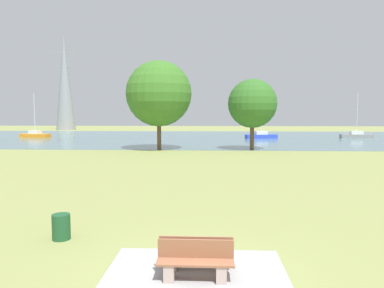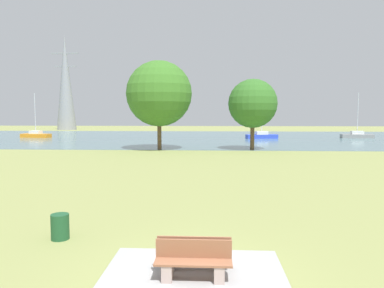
{
  "view_description": "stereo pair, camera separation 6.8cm",
  "coord_description": "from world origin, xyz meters",
  "views": [
    {
      "loc": [
        0.34,
        -8.51,
        3.97
      ],
      "look_at": [
        -1.05,
        18.73,
        1.64
      ],
      "focal_mm": 34.31,
      "sensor_mm": 36.0,
      "label": 1
    },
    {
      "loc": [
        0.41,
        -8.51,
        3.97
      ],
      "look_at": [
        -1.05,
        18.73,
        1.64
      ],
      "focal_mm": 34.31,
      "sensor_mm": 36.0,
      "label": 2
    }
  ],
  "objects": [
    {
      "name": "sailboat_gray",
      "position": [
        23.24,
        50.21,
        0.46
      ],
      "size": [
        4.88,
        1.8,
        7.05
      ],
      "color": "gray",
      "rests_on": "water_surface"
    },
    {
      "name": "sailboat_blue",
      "position": [
        8.17,
        48.59,
        0.45
      ],
      "size": [
        4.99,
        2.34,
        6.18
      ],
      "color": "blue",
      "rests_on": "water_surface"
    },
    {
      "name": "concrete_pad",
      "position": [
        0.0,
        0.0,
        0.05
      ],
      "size": [
        4.4,
        3.2,
        0.1
      ],
      "primitive_type": "cube",
      "color": "#A3A3A3",
      "rests_on": "ground"
    },
    {
      "name": "tree_west_near",
      "position": [
        -5.19,
        30.54,
        6.0
      ],
      "size": [
        6.99,
        6.99,
        9.5
      ],
      "color": "brown",
      "rests_on": "ground"
    },
    {
      "name": "sailboat_orange",
      "position": [
        -27.74,
        48.69,
        0.46
      ],
      "size": [
        4.99,
        2.35,
        7.04
      ],
      "color": "orange",
      "rests_on": "water_surface"
    },
    {
      "name": "bench_facing_water",
      "position": [
        0.0,
        0.27,
        0.47
      ],
      "size": [
        1.8,
        0.48,
        0.89
      ],
      "color": "#B69D93",
      "rests_on": "concrete_pad"
    },
    {
      "name": "tree_mid_shore",
      "position": [
        4.76,
        30.83,
        4.94
      ],
      "size": [
        5.19,
        5.19,
        7.55
      ],
      "color": "brown",
      "rests_on": "ground"
    },
    {
      "name": "litter_bin",
      "position": [
        -4.33,
        2.5,
        0.4
      ],
      "size": [
        0.56,
        0.56,
        0.8
      ],
      "primitive_type": "cylinder",
      "color": "#1E512D",
      "rests_on": "ground"
    },
    {
      "name": "electricity_pylon",
      "position": [
        -33.58,
        75.91,
        11.08
      ],
      "size": [
        6.4,
        4.4,
        22.14
      ],
      "color": "gray",
      "rests_on": "ground"
    },
    {
      "name": "bench_facing_inland",
      "position": [
        0.0,
        -0.27,
        0.47
      ],
      "size": [
        1.8,
        0.48,
        0.89
      ],
      "color": "#B69D93",
      "rests_on": "concrete_pad"
    },
    {
      "name": "ground_plane",
      "position": [
        0.0,
        22.0,
        0.0
      ],
      "size": [
        160.0,
        160.0,
        0.0
      ],
      "primitive_type": "plane",
      "color": "#8C9351"
    },
    {
      "name": "water_surface",
      "position": [
        0.0,
        50.0,
        0.01
      ],
      "size": [
        140.0,
        40.0,
        0.02
      ],
      "primitive_type": "cube",
      "color": "slate",
      "rests_on": "ground"
    }
  ]
}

